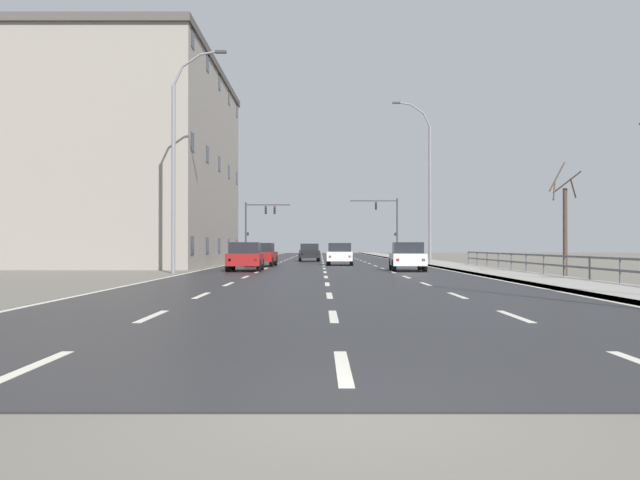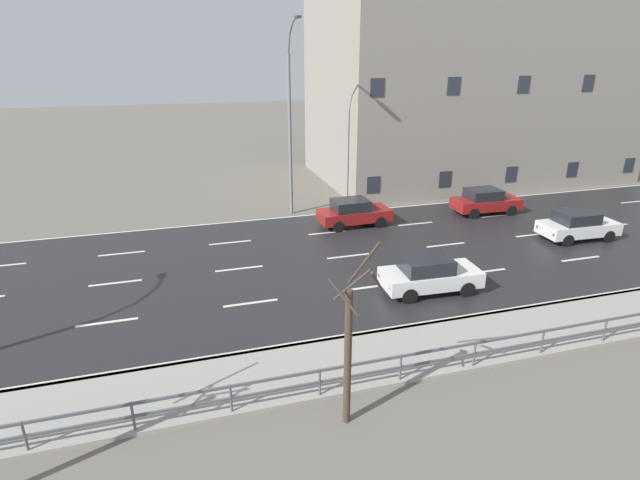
# 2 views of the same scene
# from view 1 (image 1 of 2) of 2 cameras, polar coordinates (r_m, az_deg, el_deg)

# --- Properties ---
(ground_plane) EXTENTS (160.00, 160.00, 0.12)m
(ground_plane) POSITION_cam_1_polar(r_m,az_deg,el_deg) (53.53, 0.40, -2.04)
(ground_plane) COLOR #666056
(road_asphalt_strip) EXTENTS (14.00, 120.00, 0.03)m
(road_asphalt_strip) POSITION_cam_1_polar(r_m,az_deg,el_deg) (65.52, 0.35, -1.69)
(road_asphalt_strip) COLOR #232326
(road_asphalt_strip) RESTS_ON ground
(sidewalk_right) EXTENTS (3.00, 120.00, 0.12)m
(sidewalk_right) POSITION_cam_1_polar(r_m,az_deg,el_deg) (66.09, 7.68, -1.63)
(sidewalk_right) COLOR gray
(sidewalk_right) RESTS_ON ground
(guardrail) EXTENTS (0.07, 33.30, 1.00)m
(guardrail) POSITION_cam_1_polar(r_m,az_deg,el_deg) (30.60, 19.42, -1.73)
(guardrail) COLOR #515459
(guardrail) RESTS_ON ground
(street_lamp_midground) EXTENTS (2.77, 0.24, 11.71)m
(street_lamp_midground) POSITION_cam_1_polar(r_m,az_deg,el_deg) (48.49, 9.28, 4.63)
(street_lamp_midground) COLOR slate
(street_lamp_midground) RESTS_ON ground
(street_lamp_left_bank) EXTENTS (2.75, 0.24, 11.21)m
(street_lamp_left_bank) POSITION_cam_1_polar(r_m,az_deg,el_deg) (34.42, -11.96, 6.33)
(street_lamp_left_bank) COLOR slate
(street_lamp_left_bank) RESTS_ON ground
(traffic_signal_right) EXTENTS (5.06, 0.36, 6.39)m
(traffic_signal_right) POSITION_cam_1_polar(r_m,az_deg,el_deg) (70.95, 6.02, 1.77)
(traffic_signal_right) COLOR #38383A
(traffic_signal_right) RESTS_ON ground
(traffic_signal_left) EXTENTS (4.65, 0.36, 5.86)m
(traffic_signal_left) POSITION_cam_1_polar(r_m,az_deg,el_deg) (69.12, -5.28, 1.69)
(traffic_signal_left) COLOR #38383A
(traffic_signal_left) RESTS_ON ground
(car_far_right) EXTENTS (1.97, 4.17, 1.57)m
(car_far_right) POSITION_cam_1_polar(r_m,az_deg,el_deg) (45.14, -4.88, -1.22)
(car_far_right) COLOR maroon
(car_far_right) RESTS_ON ground
(car_near_right) EXTENTS (1.99, 4.18, 1.57)m
(car_near_right) POSITION_cam_1_polar(r_m,az_deg,el_deg) (36.81, 7.59, -1.39)
(car_near_right) COLOR silver
(car_near_right) RESTS_ON ground
(car_near_left) EXTENTS (1.92, 4.14, 1.57)m
(car_near_left) POSITION_cam_1_polar(r_m,az_deg,el_deg) (36.54, -6.25, -1.40)
(car_near_left) COLOR maroon
(car_near_left) RESTS_ON ground
(car_far_left) EXTENTS (1.96, 4.17, 1.57)m
(car_far_left) POSITION_cam_1_polar(r_m,az_deg,el_deg) (47.11, 1.84, -1.20)
(car_far_left) COLOR silver
(car_far_left) RESTS_ON ground
(car_distant) EXTENTS (1.97, 4.17, 1.57)m
(car_distant) POSITION_cam_1_polar(r_m,az_deg,el_deg) (59.08, -0.80, -1.05)
(car_distant) COLOR black
(car_distant) RESTS_ON ground
(brick_building) EXTENTS (13.06, 23.65, 14.57)m
(brick_building) POSITION_cam_1_polar(r_m,az_deg,el_deg) (51.55, -15.56, 6.11)
(brick_building) COLOR gray
(brick_building) RESTS_ON ground
(bare_tree_mid) EXTENTS (1.54, 1.52, 5.31)m
(bare_tree_mid) POSITION_cam_1_polar(r_m,az_deg,el_deg) (32.64, 20.26, 1.22)
(bare_tree_mid) COLOR #423328
(bare_tree_mid) RESTS_ON ground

